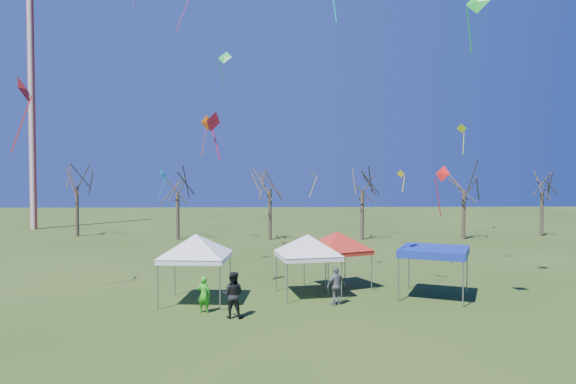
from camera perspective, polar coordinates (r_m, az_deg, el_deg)
name	(u,v)px	position (r m, az deg, el deg)	size (l,w,h in m)	color
ground	(322,310)	(23.11, 3.79, -12.95)	(140.00, 140.00, 0.00)	#2A4616
radio_mast	(32,113)	(62.20, -26.58, 7.83)	(0.70, 0.70, 25.00)	silver
tree_0	(77,169)	(52.99, -22.44, 2.42)	(3.83, 3.83, 8.44)	#3D2D21
tree_1	(177,176)	(47.64, -12.18, 1.75)	(3.42, 3.42, 7.54)	#3D2D21
tree_2	(270,170)	(46.60, -2.03, 2.41)	(3.71, 3.71, 8.18)	#3D2D21
tree_3	(362,173)	(46.99, 8.28, 2.12)	(3.59, 3.59, 7.91)	#3D2D21
tree_4	(464,173)	(49.44, 18.99, 2.01)	(3.58, 3.58, 7.89)	#3D2D21
tree_5	(542,177)	(54.80, 26.42, 1.55)	(3.39, 3.39, 7.46)	#3D2D21
tent_white_west	(196,239)	(24.23, -10.22, -5.12)	(4.16, 4.16, 3.68)	gray
tent_white_mid	(308,239)	(25.14, 2.21, -5.19)	(3.89, 3.89, 3.49)	gray
tent_red	(337,235)	(27.01, 5.49, -4.80)	(3.63, 3.63, 3.43)	gray
tent_blue	(434,252)	(25.84, 15.92, -6.40)	(4.07, 4.07, 2.42)	gray
person_dark	(233,295)	(21.79, -6.15, -11.27)	(0.93, 0.73, 1.92)	black
person_green	(204,295)	(22.77, -9.32, -11.18)	(0.57, 0.37, 1.56)	green
person_grey	(336,286)	(23.80, 5.37, -10.33)	(1.03, 0.43, 1.76)	slate
kite_27	(477,3)	(22.56, 20.28, 19.08)	(0.93, 0.87, 2.38)	green
kite_1	(213,122)	(25.58, -8.35, 7.68)	(0.92, 1.11, 2.39)	red
kite_17	(442,174)	(33.63, 16.75, 1.88)	(0.88, 1.04, 3.26)	red
kite_12	(462,129)	(47.31, 18.75, 6.64)	(0.97, 0.85, 2.72)	#E5FF1A
kite_22	(313,175)	(46.00, 2.75, 1.89)	(0.77, 0.80, 2.43)	yellow
kite_2	(208,123)	(46.08, -8.92, 7.58)	(1.25, 1.27, 3.60)	#FF5F0D
kite_19	(401,174)	(45.71, 12.45, 1.92)	(0.77, 0.70, 1.98)	yellow
kite_11	(225,58)	(39.10, -7.05, 14.61)	(1.26, 0.96, 2.44)	green
kite_14	(25,90)	(27.66, -27.21, 10.03)	(1.00, 1.44, 3.68)	red
kite_13	(163,174)	(44.91, -13.70, 1.95)	(0.87, 1.23, 2.92)	#0B97B1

